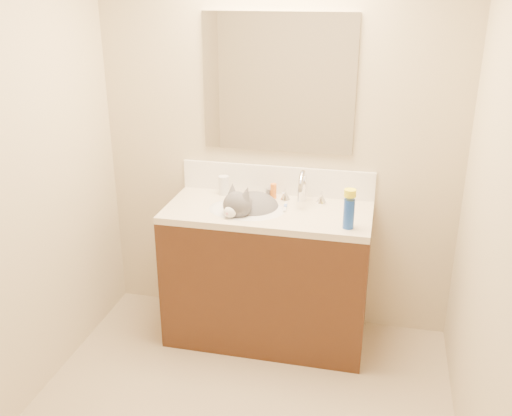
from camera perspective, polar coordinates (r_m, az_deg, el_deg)
The scene contains 16 objects.
room_shell at distance 2.22m, azimuth -3.87°, elevation 5.88°, with size 2.24×2.54×2.52m.
vanity_cabinet at distance 3.51m, azimuth 1.15°, elevation -6.94°, with size 1.20×0.55×0.82m, color #3D2011.
counter_slab at distance 3.33m, azimuth 1.20°, elevation -0.42°, with size 1.20×0.55×0.04m, color beige.
basin at distance 3.34m, azimuth -0.93°, elevation -1.23°, with size 0.45×0.36×0.14m, color silver.
faucet at distance 3.39m, azimuth 4.68°, elevation 1.84°, with size 0.28×0.20×0.21m.
cat at distance 3.35m, azimuth -0.52°, elevation -0.30°, with size 0.42×0.47×0.34m.
backsplash at distance 3.53m, azimuth 2.09°, elevation 2.80°, with size 1.20×0.02×0.18m, color white.
mirror at distance 3.39m, azimuth 2.23°, elevation 12.30°, with size 0.90×0.02×0.80m, color white.
pill_bottle at distance 3.54m, azimuth -3.23°, elevation 2.29°, with size 0.06×0.06×0.12m, color silver.
pill_label at distance 3.54m, azimuth -3.23°, elevation 2.04°, with size 0.05×0.05×0.04m, color orange.
silver_jar at distance 3.50m, azimuth 1.31°, elevation 1.56°, with size 0.05×0.05×0.05m, color #B7B7BC.
amber_bottle at distance 3.47m, azimuth 1.76°, elevation 1.71°, with size 0.04×0.04×0.09m, color orange.
toothbrush at distance 3.34m, azimuth 2.96°, elevation 0.14°, with size 0.02×0.15×0.01m, color silver.
toothbrush_head at distance 3.34m, azimuth 2.96°, elevation 0.20°, with size 0.02×0.03×0.02m, color #698AE0.
spray_can at distance 3.07m, azimuth 9.26°, elevation -0.58°, with size 0.06×0.06×0.16m, color #1841A9.
spray_cap at distance 3.03m, azimuth 9.39°, elevation 1.49°, with size 0.06×0.06×0.04m, color yellow.
Camera 1 is at (0.62, -2.04, 2.09)m, focal length 40.00 mm.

